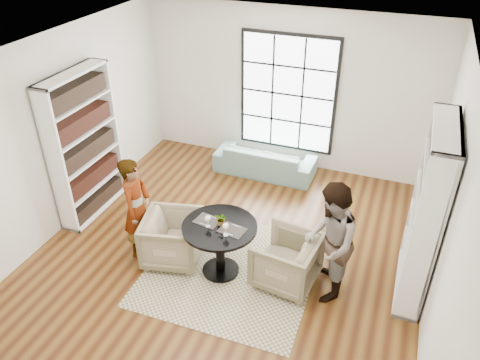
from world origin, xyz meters
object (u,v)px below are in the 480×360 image
at_px(pedestal_table, 220,239).
at_px(flower_centerpiece, 221,219).
at_px(person_left, 137,208).
at_px(armchair_left, 173,239).
at_px(wine_glass_right, 226,227).
at_px(wine_glass_left, 208,219).
at_px(armchair_right, 286,260).
at_px(person_right, 330,243).
at_px(sofa, 265,160).

height_order(pedestal_table, flower_centerpiece, flower_centerpiece).
distance_m(pedestal_table, person_left, 1.30).
distance_m(armchair_left, wine_glass_right, 1.08).
distance_m(armchair_left, flower_centerpiece, 0.93).
distance_m(pedestal_table, flower_centerpiece, 0.32).
bearing_deg(person_left, wine_glass_left, -100.96).
distance_m(armchair_right, person_right, 0.72).
bearing_deg(person_right, flower_centerpiece, -96.57).
bearing_deg(armchair_right, armchair_left, -78.24).
distance_m(armchair_left, person_right, 2.26).
distance_m(sofa, flower_centerpiece, 2.89).
xyz_separation_m(armchair_left, person_left, (-0.55, 0.00, 0.41)).
bearing_deg(person_left, wine_glass_right, -103.46).
bearing_deg(flower_centerpiece, person_right, 4.39).
xyz_separation_m(sofa, person_right, (1.73, -2.70, 0.57)).
bearing_deg(person_left, person_right, -94.40).
bearing_deg(wine_glass_right, person_left, 173.65).
bearing_deg(armchair_right, sofa, -149.13).
xyz_separation_m(person_left, flower_centerpiece, (1.31, 0.02, 0.12)).
height_order(armchair_right, flower_centerpiece, flower_centerpiece).
height_order(wine_glass_right, flower_centerpiece, wine_glass_right).
distance_m(person_right, wine_glass_left, 1.61).
xyz_separation_m(person_left, wine_glass_left, (1.16, -0.08, 0.16)).
xyz_separation_m(armchair_right, flower_centerpiece, (-0.89, -0.11, 0.53)).
height_order(armchair_left, armchair_right, same).
bearing_deg(wine_glass_right, pedestal_table, 135.56).
xyz_separation_m(pedestal_table, armchair_right, (0.91, 0.14, -0.21)).
xyz_separation_m(wine_glass_left, wine_glass_right, (0.29, -0.08, 0.01)).
relative_size(person_right, wine_glass_right, 8.81).
height_order(armchair_right, wine_glass_right, wine_glass_right).
distance_m(pedestal_table, wine_glass_left, 0.38).
distance_m(pedestal_table, armchair_left, 0.77).
relative_size(pedestal_table, armchair_left, 1.24).
relative_size(armchair_left, person_left, 0.53).
distance_m(armchair_right, wine_glass_left, 1.21).
xyz_separation_m(sofa, armchair_left, (-0.47, -2.83, 0.10)).
bearing_deg(armchair_left, wine_glass_left, -110.62).
height_order(armchair_left, flower_centerpiece, flower_centerpiece).
bearing_deg(armchair_left, pedestal_table, -103.94).
xyz_separation_m(armchair_left, armchair_right, (1.65, 0.13, -0.00)).
bearing_deg(sofa, wine_glass_right, 98.64).
relative_size(sofa, armchair_left, 2.29).
distance_m(wine_glass_left, flower_centerpiece, 0.19).
height_order(pedestal_table, wine_glass_left, wine_glass_left).
bearing_deg(pedestal_table, sofa, 95.41).
distance_m(person_right, flower_centerpiece, 1.45).
height_order(sofa, person_left, person_left).
xyz_separation_m(person_left, person_right, (2.75, 0.13, 0.06)).
bearing_deg(sofa, person_left, 70.71).
height_order(armchair_right, person_left, person_left).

